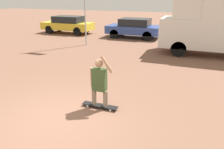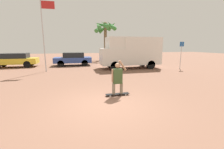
# 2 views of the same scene
# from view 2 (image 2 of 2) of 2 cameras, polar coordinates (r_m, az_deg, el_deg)

# --- Properties ---
(ground_plane) EXTENTS (80.00, 80.00, 0.00)m
(ground_plane) POSITION_cam_2_polar(r_m,az_deg,el_deg) (5.90, -2.92, -11.51)
(ground_plane) COLOR brown
(skateboard) EXTENTS (1.09, 0.23, 0.08)m
(skateboard) POSITION_cam_2_polar(r_m,az_deg,el_deg) (6.92, 2.09, -7.41)
(skateboard) COLOR black
(skateboard) RESTS_ON ground_plane
(person_skateboarder) EXTENTS (0.70, 0.23, 1.54)m
(person_skateboarder) POSITION_cam_2_polar(r_m,az_deg,el_deg) (6.71, 2.13, -0.89)
(person_skateboarder) COLOR gray
(person_skateboarder) RESTS_ON skateboard
(camper_van) EXTENTS (5.84, 2.17, 3.03)m
(camper_van) POSITION_cam_2_polar(r_m,az_deg,el_deg) (15.10, 7.32, 8.65)
(camper_van) COLOR black
(camper_van) RESTS_ON ground_plane
(parked_car_blue) EXTENTS (4.08, 1.94, 1.47)m
(parked_car_blue) POSITION_cam_2_polar(r_m,az_deg,el_deg) (17.68, -14.61, 5.90)
(parked_car_blue) COLOR black
(parked_car_blue) RESTS_ON ground_plane
(parked_car_yellow) EXTENTS (4.43, 1.74, 1.46)m
(parked_car_yellow) POSITION_cam_2_polar(r_m,az_deg,el_deg) (18.76, -33.05, 4.75)
(parked_car_yellow) COLOR black
(parked_car_yellow) RESTS_ON ground_plane
(palm_tree_near_van) EXTENTS (3.62, 3.60, 5.94)m
(palm_tree_near_van) POSITION_cam_2_polar(r_m,az_deg,el_deg) (24.02, -2.47, 17.18)
(palm_tree_near_van) COLOR brown
(palm_tree_near_van) RESTS_ON ground_plane
(flagpole) EXTENTS (1.13, 0.12, 6.08)m
(flagpole) POSITION_cam_2_polar(r_m,az_deg,el_deg) (14.22, -24.44, 15.38)
(flagpole) COLOR #B7B7BC
(flagpole) RESTS_ON ground_plane
(street_sign) EXTENTS (0.44, 0.06, 2.60)m
(street_sign) POSITION_cam_2_polar(r_m,az_deg,el_deg) (16.02, 24.86, 7.87)
(street_sign) COLOR #B7B7BC
(street_sign) RESTS_ON ground_plane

